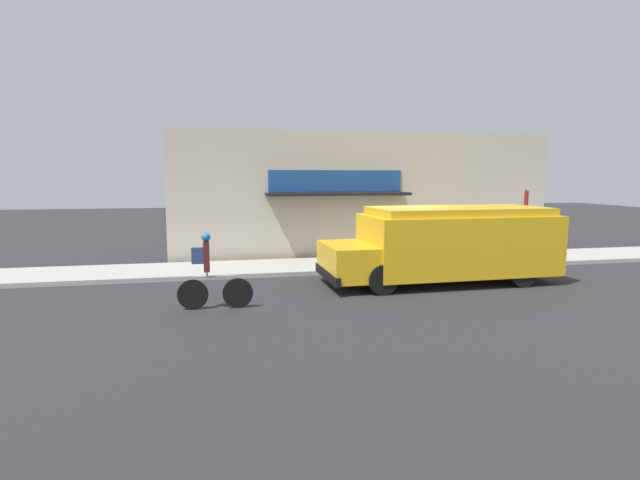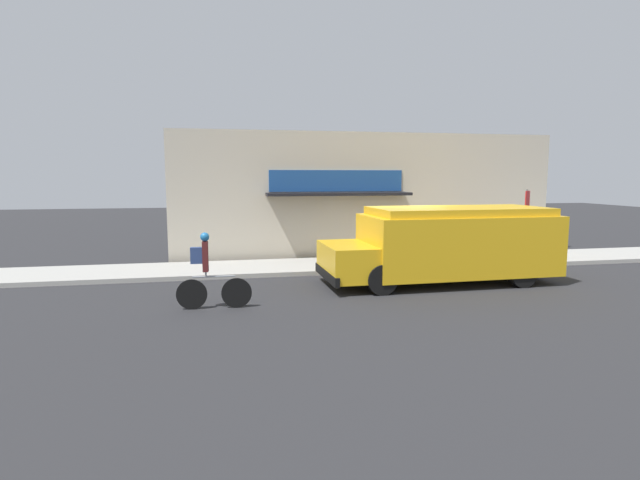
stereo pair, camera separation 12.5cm
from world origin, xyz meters
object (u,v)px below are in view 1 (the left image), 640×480
object	(u,v)px
school_bus	(447,243)
stop_sign_post	(525,213)
cyclist	(210,273)
trash_bin	(428,246)

from	to	relation	value
school_bus	stop_sign_post	world-z (taller)	stop_sign_post
school_bus	cyclist	bearing A→B (deg)	-167.27
school_bus	trash_bin	world-z (taller)	school_bus
cyclist	trash_bin	distance (m)	8.70
stop_sign_post	trash_bin	bearing A→B (deg)	160.70
cyclist	trash_bin	bearing A→B (deg)	35.68
cyclist	trash_bin	world-z (taller)	cyclist
stop_sign_post	trash_bin	world-z (taller)	stop_sign_post
school_bus	trash_bin	size ratio (longest dim) A/B	7.42
cyclist	stop_sign_post	xyz separation A→B (m)	(10.29, 3.65, 0.92)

